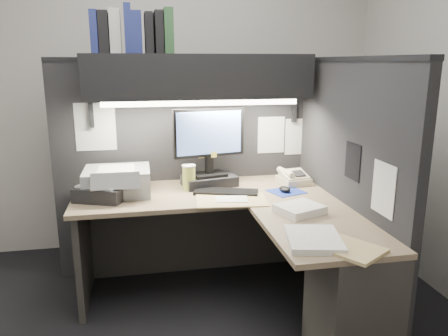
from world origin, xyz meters
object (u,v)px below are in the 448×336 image
Objects in this scene: overhead_shelf at (199,76)px; coffee_cup at (189,178)px; monitor at (209,156)px; printer at (117,181)px; desk at (269,261)px; telephone at (294,178)px; keyboard at (226,192)px; notebook_stack at (102,192)px.

coffee_cup is (-0.10, -0.13, -0.69)m from overhead_shelf.
monitor reaches higher than printer.
overhead_shelf reaches higher than monitor.
printer is at bearing 144.75° from desk.
keyboard is at bearing -174.54° from telephone.
monitor is 1.29× the size of keyboard.
overhead_shelf is 9.27× the size of coffee_cup.
monitor reaches higher than keyboard.
printer is at bearing 170.49° from telephone.
telephone is (0.37, 0.63, 0.33)m from desk.
monitor is 0.31m from keyboard.
desk is 0.59m from keyboard.
keyboard is at bearing -62.91° from overhead_shelf.
overhead_shelf reaches higher than keyboard.
overhead_shelf is 0.82m from keyboard.
desk is at bearing -57.39° from coffee_cup.
keyboard is 0.55m from telephone.
notebook_stack is (-1.34, -0.11, 0.01)m from telephone.
desk is 3.05× the size of monitor.
monitor reaches higher than telephone.
printer reaches higher than coffee_cup.
keyboard reaches higher than desk.
keyboard is (0.14, -0.27, -0.76)m from overhead_shelf.
coffee_cup is 0.54× the size of notebook_stack.
keyboard is at bearing -30.62° from coffee_cup.
keyboard is at bearing 108.64° from desk.
coffee_cup is (-0.24, 0.14, 0.07)m from keyboard.
desk is 1.33m from overhead_shelf.
printer is (-0.48, 0.00, 0.00)m from coffee_cup.
overhead_shelf is at bearing 134.60° from keyboard.
telephone is 1.35m from notebook_stack.
monitor is at bearing -43.07° from overhead_shelf.
notebook_stack is (-0.09, -0.11, -0.04)m from printer.
monitor is 3.33× the size of coffee_cup.
desk is 0.90m from monitor.
desk is 3.95× the size of keyboard.
coffee_cup is at bearing -126.80° from overhead_shelf.
desk is 0.80m from telephone.
overhead_shelf reaches higher than notebook_stack.
notebook_stack is at bearing -130.82° from printer.
notebook_stack is at bearing 152.07° from desk.
desk is at bearing -130.19° from telephone.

